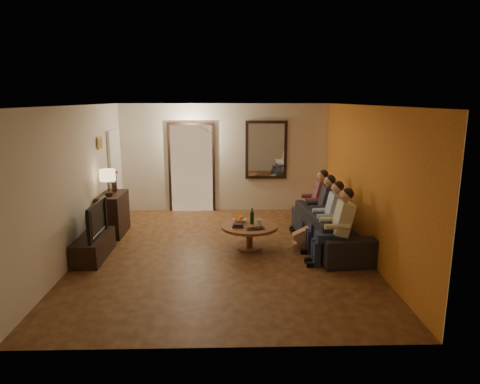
{
  "coord_description": "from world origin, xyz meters",
  "views": [
    {
      "loc": [
        0.1,
        -7.28,
        2.71
      ],
      "look_at": [
        0.3,
        0.3,
        1.05
      ],
      "focal_mm": 32.0,
      "sensor_mm": 36.0,
      "label": 1
    }
  ],
  "objects_px": {
    "tv": "(92,220)",
    "bowl": "(239,220)",
    "dresser": "(113,214)",
    "laptop": "(256,229)",
    "person_a": "(339,230)",
    "table_lamp": "(108,183)",
    "wine_bottle": "(252,216)",
    "person_b": "(330,220)",
    "person_d": "(317,204)",
    "sofa": "(331,228)",
    "dog": "(306,235)",
    "tv_stand": "(94,247)",
    "person_c": "(323,211)",
    "coffee_table": "(250,237)"
  },
  "relations": [
    {
      "from": "dog",
      "to": "coffee_table",
      "type": "xyz_separation_m",
      "value": [
        -1.03,
        0.06,
        -0.06
      ]
    },
    {
      "from": "dog",
      "to": "person_b",
      "type": "bearing_deg",
      "value": -20.72
    },
    {
      "from": "person_c",
      "to": "person_a",
      "type": "bearing_deg",
      "value": -90.0
    },
    {
      "from": "person_b",
      "to": "person_a",
      "type": "bearing_deg",
      "value": -90.0
    },
    {
      "from": "person_b",
      "to": "laptop",
      "type": "distance_m",
      "value": 1.34
    },
    {
      "from": "sofa",
      "to": "bowl",
      "type": "distance_m",
      "value": 1.72
    },
    {
      "from": "person_d",
      "to": "dog",
      "type": "relative_size",
      "value": 2.14
    },
    {
      "from": "table_lamp",
      "to": "tv_stand",
      "type": "height_order",
      "value": "table_lamp"
    },
    {
      "from": "coffee_table",
      "to": "bowl",
      "type": "distance_m",
      "value": 0.38
    },
    {
      "from": "bowl",
      "to": "wine_bottle",
      "type": "relative_size",
      "value": 0.84
    },
    {
      "from": "table_lamp",
      "to": "person_c",
      "type": "xyz_separation_m",
      "value": [
        4.15,
        -0.33,
        -0.51
      ]
    },
    {
      "from": "person_c",
      "to": "bowl",
      "type": "relative_size",
      "value": 4.63
    },
    {
      "from": "sofa",
      "to": "wine_bottle",
      "type": "height_order",
      "value": "wine_bottle"
    },
    {
      "from": "dresser",
      "to": "dog",
      "type": "bearing_deg",
      "value": -15.18
    },
    {
      "from": "tv_stand",
      "to": "tv",
      "type": "height_order",
      "value": "tv"
    },
    {
      "from": "tv",
      "to": "person_d",
      "type": "relative_size",
      "value": 0.85
    },
    {
      "from": "dog",
      "to": "wine_bottle",
      "type": "height_order",
      "value": "wine_bottle"
    },
    {
      "from": "dresser",
      "to": "person_a",
      "type": "xyz_separation_m",
      "value": [
        4.15,
        -1.75,
        0.18
      ]
    },
    {
      "from": "tv",
      "to": "wine_bottle",
      "type": "bearing_deg",
      "value": -80.17
    },
    {
      "from": "person_a",
      "to": "wine_bottle",
      "type": "bearing_deg",
      "value": 147.03
    },
    {
      "from": "table_lamp",
      "to": "bowl",
      "type": "height_order",
      "value": "table_lamp"
    },
    {
      "from": "coffee_table",
      "to": "wine_bottle",
      "type": "bearing_deg",
      "value": 63.43
    },
    {
      "from": "sofa",
      "to": "bowl",
      "type": "relative_size",
      "value": 9.21
    },
    {
      "from": "tv",
      "to": "person_b",
      "type": "distance_m",
      "value": 4.15
    },
    {
      "from": "sofa",
      "to": "laptop",
      "type": "bearing_deg",
      "value": 99.81
    },
    {
      "from": "person_c",
      "to": "coffee_table",
      "type": "distance_m",
      "value": 1.53
    },
    {
      "from": "tv_stand",
      "to": "person_b",
      "type": "distance_m",
      "value": 4.17
    },
    {
      "from": "dog",
      "to": "wine_bottle",
      "type": "bearing_deg",
      "value": 167.78
    },
    {
      "from": "person_a",
      "to": "person_b",
      "type": "xyz_separation_m",
      "value": [
        0.0,
        0.6,
        0.0
      ]
    },
    {
      "from": "tv_stand",
      "to": "person_d",
      "type": "distance_m",
      "value": 4.39
    },
    {
      "from": "table_lamp",
      "to": "person_d",
      "type": "height_order",
      "value": "table_lamp"
    },
    {
      "from": "coffee_table",
      "to": "person_d",
      "type": "bearing_deg",
      "value": 35.22
    },
    {
      "from": "person_a",
      "to": "wine_bottle",
      "type": "height_order",
      "value": "person_a"
    },
    {
      "from": "sofa",
      "to": "laptop",
      "type": "distance_m",
      "value": 1.48
    },
    {
      "from": "person_a",
      "to": "wine_bottle",
      "type": "xyz_separation_m",
      "value": [
        -1.38,
        0.89,
        0.01
      ]
    },
    {
      "from": "sofa",
      "to": "bowl",
      "type": "xyz_separation_m",
      "value": [
        -1.71,
        0.11,
        0.13
      ]
    },
    {
      "from": "person_a",
      "to": "person_c",
      "type": "bearing_deg",
      "value": 90.0
    },
    {
      "from": "table_lamp",
      "to": "laptop",
      "type": "height_order",
      "value": "table_lamp"
    },
    {
      "from": "dresser",
      "to": "laptop",
      "type": "bearing_deg",
      "value": -23.62
    },
    {
      "from": "person_a",
      "to": "wine_bottle",
      "type": "distance_m",
      "value": 1.64
    },
    {
      "from": "tv_stand",
      "to": "person_d",
      "type": "height_order",
      "value": "person_d"
    },
    {
      "from": "table_lamp",
      "to": "tv",
      "type": "distance_m",
      "value": 1.19
    },
    {
      "from": "dresser",
      "to": "laptop",
      "type": "relative_size",
      "value": 2.88
    },
    {
      "from": "wine_bottle",
      "to": "tv_stand",
      "type": "bearing_deg",
      "value": -170.17
    },
    {
      "from": "table_lamp",
      "to": "dog",
      "type": "bearing_deg",
      "value": -12.01
    },
    {
      "from": "person_b",
      "to": "sofa",
      "type": "bearing_deg",
      "value": 71.57
    },
    {
      "from": "table_lamp",
      "to": "tv",
      "type": "xyz_separation_m",
      "value": [
        0.0,
        -1.11,
        -0.42
      ]
    },
    {
      "from": "tv",
      "to": "person_d",
      "type": "bearing_deg",
      "value": -71.51
    },
    {
      "from": "person_b",
      "to": "dog",
      "type": "distance_m",
      "value": 0.53
    },
    {
      "from": "tv",
      "to": "bowl",
      "type": "relative_size",
      "value": 3.95
    }
  ]
}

